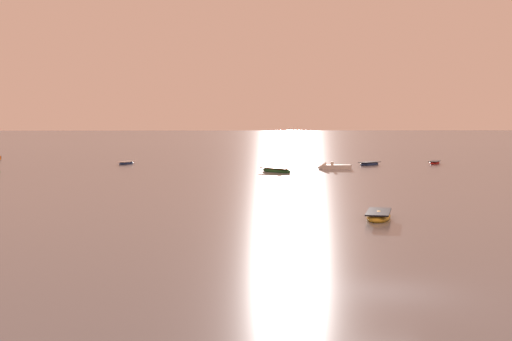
{
  "coord_description": "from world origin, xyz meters",
  "views": [
    {
      "loc": [
        -6.08,
        -25.06,
        6.25
      ],
      "look_at": [
        -1.88,
        57.96,
        0.29
      ],
      "focal_mm": 49.45,
      "sensor_mm": 36.0,
      "label": 1
    }
  ],
  "objects_px": {
    "rowboat_moored_0": "(277,170)",
    "rowboat_moored_4": "(126,163)",
    "motorboat_moored_4": "(331,167)",
    "rowboat_moored_2": "(435,163)",
    "rowboat_moored_1": "(369,164)",
    "rowboat_moored_3": "(378,216)"
  },
  "relations": [
    {
      "from": "rowboat_moored_1",
      "to": "rowboat_moored_3",
      "type": "distance_m",
      "value": 54.0
    },
    {
      "from": "rowboat_moored_3",
      "to": "motorboat_moored_4",
      "type": "relative_size",
      "value": 1.03
    },
    {
      "from": "rowboat_moored_3",
      "to": "rowboat_moored_4",
      "type": "distance_m",
      "value": 61.4
    },
    {
      "from": "rowboat_moored_0",
      "to": "motorboat_moored_4",
      "type": "height_order",
      "value": "motorboat_moored_4"
    },
    {
      "from": "rowboat_moored_0",
      "to": "rowboat_moored_4",
      "type": "xyz_separation_m",
      "value": [
        -20.19,
        16.28,
        -0.05
      ]
    },
    {
      "from": "rowboat_moored_0",
      "to": "rowboat_moored_2",
      "type": "xyz_separation_m",
      "value": [
        23.82,
        14.75,
        -0.05
      ]
    },
    {
      "from": "motorboat_moored_4",
      "to": "rowboat_moored_0",
      "type": "bearing_deg",
      "value": 35.45
    },
    {
      "from": "rowboat_moored_1",
      "to": "motorboat_moored_4",
      "type": "distance_m",
      "value": 10.04
    },
    {
      "from": "rowboat_moored_2",
      "to": "rowboat_moored_4",
      "type": "relative_size",
      "value": 0.99
    },
    {
      "from": "rowboat_moored_1",
      "to": "rowboat_moored_3",
      "type": "relative_size",
      "value": 0.83
    },
    {
      "from": "rowboat_moored_2",
      "to": "rowboat_moored_4",
      "type": "xyz_separation_m",
      "value": [
        -44.02,
        1.53,
        -0.0
      ]
    },
    {
      "from": "rowboat_moored_1",
      "to": "rowboat_moored_4",
      "type": "bearing_deg",
      "value": -49.26
    },
    {
      "from": "rowboat_moored_0",
      "to": "rowboat_moored_4",
      "type": "relative_size",
      "value": 1.24
    },
    {
      "from": "rowboat_moored_0",
      "to": "rowboat_moored_3",
      "type": "distance_m",
      "value": 40.61
    },
    {
      "from": "rowboat_moored_4",
      "to": "rowboat_moored_1",
      "type": "bearing_deg",
      "value": 104.36
    },
    {
      "from": "rowboat_moored_1",
      "to": "rowboat_moored_2",
      "type": "relative_size",
      "value": 1.01
    },
    {
      "from": "rowboat_moored_0",
      "to": "rowboat_moored_2",
      "type": "distance_m",
      "value": 28.02
    },
    {
      "from": "rowboat_moored_2",
      "to": "rowboat_moored_4",
      "type": "bearing_deg",
      "value": -63.73
    },
    {
      "from": "rowboat_moored_0",
      "to": "rowboat_moored_3",
      "type": "height_order",
      "value": "rowboat_moored_0"
    },
    {
      "from": "rowboat_moored_0",
      "to": "rowboat_moored_1",
      "type": "distance_m",
      "value": 18.66
    },
    {
      "from": "rowboat_moored_1",
      "to": "rowboat_moored_4",
      "type": "distance_m",
      "value": 34.33
    },
    {
      "from": "rowboat_moored_1",
      "to": "rowboat_moored_3",
      "type": "xyz_separation_m",
      "value": [
        -10.71,
        -52.92,
        0.02
      ]
    }
  ]
}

